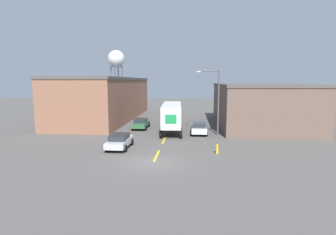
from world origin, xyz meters
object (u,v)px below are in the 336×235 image
parked_car_left_far (141,123)px  parked_car_right_mid (199,128)px  fire_hydrant (217,149)px  parked_car_left_near (120,141)px  semi_truck (172,114)px  street_lamp (216,97)px  water_tower (116,60)px

parked_car_left_far → parked_car_right_mid: (8.16, -3.04, 0.00)m
fire_hydrant → parked_car_left_near: bearing=173.0°
semi_truck → parked_car_right_mid: semi_truck is taller
parked_car_left_near → street_lamp: size_ratio=0.55×
street_lamp → semi_truck: bearing=154.7°
fire_hydrant → parked_car_left_far: bearing=128.1°
water_tower → fire_hydrant: water_tower is taller
parked_car_left_far → fire_hydrant: parked_car_left_far is taller
water_tower → street_lamp: bearing=-60.7°
parked_car_right_mid → street_lamp: bearing=-10.0°
semi_truck → fire_hydrant: bearing=-69.3°
semi_truck → street_lamp: (5.66, -2.67, 2.50)m
semi_truck → water_tower: size_ratio=0.79×
parked_car_left_near → street_lamp: 13.35m
parked_car_left_near → fire_hydrant: parked_car_left_near is taller
street_lamp → fire_hydrant: street_lamp is taller
parked_car_left_far → parked_car_right_mid: size_ratio=1.00×
parked_car_left_near → parked_car_right_mid: bearing=44.7°
parked_car_left_far → parked_car_left_near: bearing=-90.0°
parked_car_left_far → street_lamp: (10.16, -3.39, 3.95)m
parked_car_left_near → fire_hydrant: 9.70m
semi_truck → fire_hydrant: size_ratio=13.61×
street_lamp → parked_car_right_mid: bearing=170.0°
parked_car_left_far → street_lamp: street_lamp is taller
street_lamp → fire_hydrant: size_ratio=8.77×
parked_car_left_near → fire_hydrant: size_ratio=4.79×
semi_truck → water_tower: 49.49m
semi_truck → parked_car_left_far: 4.78m
water_tower → street_lamp: water_tower is taller
parked_car_right_mid → street_lamp: street_lamp is taller
semi_truck → parked_car_left_near: size_ratio=2.84×
parked_car_left_near → parked_car_right_mid: size_ratio=1.00×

